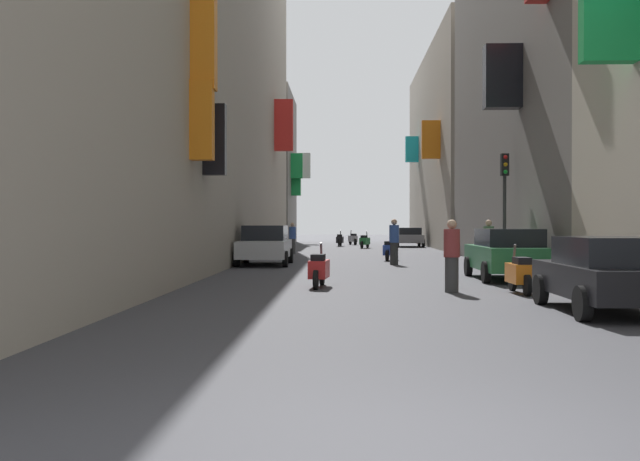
{
  "coord_description": "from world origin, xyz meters",
  "views": [
    {
      "loc": [
        -0.93,
        -5.22,
        1.63
      ],
      "look_at": [
        -1.79,
        22.89,
        1.35
      ],
      "focal_mm": 41.36,
      "sensor_mm": 36.0,
      "label": 1
    }
  ],
  "objects_px": {
    "scooter_green": "(365,241)",
    "parked_car_green": "(507,253)",
    "pedestrian_near_right": "(394,242)",
    "scooter_red": "(319,269)",
    "scooter_black": "(340,240)",
    "pedestrian_mid_street": "(489,244)",
    "pedestrian_near_left": "(452,256)",
    "scooter_orange": "(520,274)",
    "traffic_light_near_corner": "(505,191)",
    "scooter_blue": "(390,250)",
    "parked_car_silver": "(265,244)",
    "scooter_silver": "(353,239)",
    "parked_car_grey": "(409,237)",
    "parked_car_black": "(607,273)",
    "pedestrian_crossing": "(292,238)"
  },
  "relations": [
    {
      "from": "scooter_green",
      "to": "parked_car_green",
      "type": "bearing_deg",
      "value": -82.96
    },
    {
      "from": "scooter_green",
      "to": "pedestrian_near_right",
      "type": "relative_size",
      "value": 1.08
    },
    {
      "from": "parked_car_green",
      "to": "scooter_red",
      "type": "height_order",
      "value": "parked_car_green"
    },
    {
      "from": "scooter_black",
      "to": "scooter_red",
      "type": "bearing_deg",
      "value": -90.71
    },
    {
      "from": "parked_car_green",
      "to": "pedestrian_mid_street",
      "type": "height_order",
      "value": "pedestrian_mid_street"
    },
    {
      "from": "scooter_green",
      "to": "pedestrian_near_left",
      "type": "xyz_separation_m",
      "value": [
        1.12,
        -30.74,
        0.39
      ]
    },
    {
      "from": "scooter_orange",
      "to": "traffic_light_near_corner",
      "type": "distance_m",
      "value": 8.54
    },
    {
      "from": "parked_car_green",
      "to": "scooter_blue",
      "type": "relative_size",
      "value": 2.43
    },
    {
      "from": "parked_car_silver",
      "to": "scooter_silver",
      "type": "height_order",
      "value": "parked_car_silver"
    },
    {
      "from": "pedestrian_near_right",
      "to": "pedestrian_mid_street",
      "type": "distance_m",
      "value": 4.08
    },
    {
      "from": "scooter_red",
      "to": "pedestrian_near_left",
      "type": "bearing_deg",
      "value": -21.71
    },
    {
      "from": "scooter_orange",
      "to": "pedestrian_near_left",
      "type": "height_order",
      "value": "pedestrian_near_left"
    },
    {
      "from": "parked_car_grey",
      "to": "traffic_light_near_corner",
      "type": "bearing_deg",
      "value": -87.96
    },
    {
      "from": "scooter_black",
      "to": "pedestrian_mid_street",
      "type": "xyz_separation_m",
      "value": [
        5.39,
        -25.74,
        0.42
      ]
    },
    {
      "from": "scooter_green",
      "to": "traffic_light_near_corner",
      "type": "bearing_deg",
      "value": -79.89
    },
    {
      "from": "parked_car_black",
      "to": "pedestrian_near_left",
      "type": "bearing_deg",
      "value": 119.69
    },
    {
      "from": "scooter_green",
      "to": "pedestrian_near_right",
      "type": "bearing_deg",
      "value": -88.3
    },
    {
      "from": "parked_car_grey",
      "to": "scooter_orange",
      "type": "height_order",
      "value": "parked_car_grey"
    },
    {
      "from": "parked_car_black",
      "to": "scooter_black",
      "type": "height_order",
      "value": "parked_car_black"
    },
    {
      "from": "scooter_black",
      "to": "pedestrian_near_left",
      "type": "bearing_deg",
      "value": -85.45
    },
    {
      "from": "scooter_orange",
      "to": "pedestrian_crossing",
      "type": "xyz_separation_m",
      "value": [
        -6.78,
        21.96,
        0.36
      ]
    },
    {
      "from": "pedestrian_mid_street",
      "to": "pedestrian_near_left",
      "type": "bearing_deg",
      "value": -106.38
    },
    {
      "from": "pedestrian_near_left",
      "to": "pedestrian_near_right",
      "type": "bearing_deg",
      "value": 92.72
    },
    {
      "from": "parked_car_green",
      "to": "scooter_green",
      "type": "bearing_deg",
      "value": 97.04
    },
    {
      "from": "scooter_blue",
      "to": "pedestrian_mid_street",
      "type": "distance_m",
      "value": 6.68
    },
    {
      "from": "parked_car_silver",
      "to": "scooter_red",
      "type": "distance_m",
      "value": 10.36
    },
    {
      "from": "scooter_orange",
      "to": "pedestrian_mid_street",
      "type": "bearing_deg",
      "value": 83.22
    },
    {
      "from": "scooter_green",
      "to": "scooter_silver",
      "type": "relative_size",
      "value": 1.12
    },
    {
      "from": "pedestrian_near_left",
      "to": "scooter_silver",
      "type": "bearing_deg",
      "value": 92.67
    },
    {
      "from": "parked_car_grey",
      "to": "scooter_red",
      "type": "bearing_deg",
      "value": -99.07
    },
    {
      "from": "parked_car_black",
      "to": "scooter_green",
      "type": "bearing_deg",
      "value": 95.52
    },
    {
      "from": "scooter_silver",
      "to": "pedestrian_crossing",
      "type": "height_order",
      "value": "pedestrian_crossing"
    },
    {
      "from": "scooter_green",
      "to": "pedestrian_mid_street",
      "type": "relative_size",
      "value": 1.11
    },
    {
      "from": "traffic_light_near_corner",
      "to": "scooter_black",
      "type": "bearing_deg",
      "value": 102.03
    },
    {
      "from": "scooter_blue",
      "to": "pedestrian_near_right",
      "type": "height_order",
      "value": "pedestrian_near_right"
    },
    {
      "from": "pedestrian_near_right",
      "to": "scooter_orange",
      "type": "bearing_deg",
      "value": -79.93
    },
    {
      "from": "parked_car_silver",
      "to": "scooter_green",
      "type": "xyz_separation_m",
      "value": [
        4.49,
        19.42,
        -0.34
      ]
    },
    {
      "from": "scooter_black",
      "to": "pedestrian_near_right",
      "type": "xyz_separation_m",
      "value": [
        2.21,
        -23.18,
        0.44
      ]
    },
    {
      "from": "parked_car_grey",
      "to": "scooter_black",
      "type": "distance_m",
      "value": 4.87
    },
    {
      "from": "scooter_green",
      "to": "scooter_orange",
      "type": "height_order",
      "value": "same"
    },
    {
      "from": "parked_car_black",
      "to": "scooter_blue",
      "type": "xyz_separation_m",
      "value": [
        -2.74,
        18.74,
        -0.27
      ]
    },
    {
      "from": "pedestrian_near_right",
      "to": "parked_car_black",
      "type": "bearing_deg",
      "value": -79.79
    },
    {
      "from": "parked_car_silver",
      "to": "scooter_orange",
      "type": "height_order",
      "value": "parked_car_silver"
    },
    {
      "from": "scooter_green",
      "to": "pedestrian_mid_street",
      "type": "xyz_separation_m",
      "value": [
        3.75,
        -21.79,
        0.42
      ]
    },
    {
      "from": "scooter_blue",
      "to": "scooter_red",
      "type": "bearing_deg",
      "value": -101.09
    },
    {
      "from": "scooter_black",
      "to": "scooter_silver",
      "type": "height_order",
      "value": "same"
    },
    {
      "from": "scooter_silver",
      "to": "pedestrian_near_right",
      "type": "xyz_separation_m",
      "value": [
        1.24,
        -26.78,
        0.44
      ]
    },
    {
      "from": "parked_car_grey",
      "to": "traffic_light_near_corner",
      "type": "height_order",
      "value": "traffic_light_near_corner"
    },
    {
      "from": "parked_car_grey",
      "to": "pedestrian_crossing",
      "type": "relative_size",
      "value": 2.45
    },
    {
      "from": "parked_car_black",
      "to": "parked_car_silver",
      "type": "bearing_deg",
      "value": 117.21
    }
  ]
}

